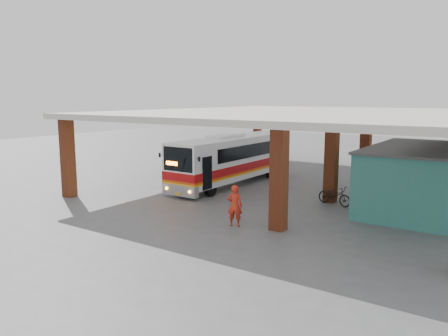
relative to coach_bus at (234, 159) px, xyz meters
The scene contains 8 objects.
ground 6.03m from the coach_bus, 47.31° to the right, with size 90.00×90.00×0.00m, color #515154.
brick_columns 5.45m from the coach_bus, ahead, with size 20.10×21.60×4.35m.
canopy_roof 5.76m from the coach_bus, 26.57° to the left, with size 21.00×23.00×0.30m, color beige.
shop_building 11.44m from the coach_bus, ahead, with size 5.20×8.20×3.11m.
coach_bus is the anchor object (origin of this frame).
motorcycle 7.70m from the coach_bus, 14.14° to the right, with size 0.67×1.91×1.00m, color black.
pedestrian 9.43m from the coach_bus, 56.73° to the right, with size 0.66×0.43×1.82m, color red.
red_chair 9.61m from the coach_bus, 18.66° to the left, with size 0.46×0.46×0.72m.
Camera 1 is at (11.05, -18.88, 5.51)m, focal length 35.00 mm.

